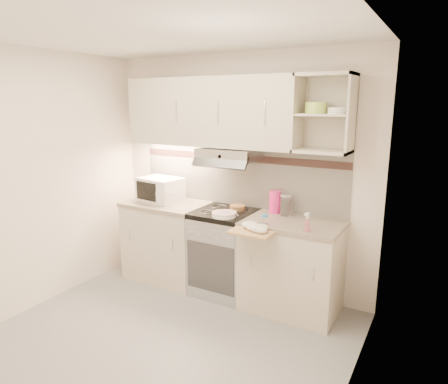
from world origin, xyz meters
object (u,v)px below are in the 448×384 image
at_px(electric_range, 225,252).
at_px(microwave, 161,189).
at_px(pink_pitcher, 275,202).
at_px(spray_bottle, 307,224).
at_px(watering_can, 160,196).
at_px(plate_stack, 224,214).
at_px(glass_jar, 286,205).
at_px(cutting_board, 254,231).

relative_size(electric_range, microwave, 1.78).
xyz_separation_m(electric_range, pink_pitcher, (0.47, 0.20, 0.56)).
relative_size(electric_range, spray_bottle, 5.02).
bearing_deg(electric_range, watering_can, -174.14).
bearing_deg(watering_can, spray_bottle, -4.71).
bearing_deg(plate_stack, glass_jar, 33.49).
distance_m(pink_pitcher, glass_jar, 0.14).
distance_m(microwave, cutting_board, 1.43).
bearing_deg(glass_jar, cutting_board, -101.34).
relative_size(microwave, plate_stack, 2.13).
distance_m(electric_range, watering_can, 0.95).
bearing_deg(glass_jar, electric_range, -165.32).
relative_size(plate_stack, pink_pitcher, 1.04).
distance_m(glass_jar, spray_bottle, 0.51).
relative_size(microwave, pink_pitcher, 2.23).
xyz_separation_m(pink_pitcher, spray_bottle, (0.48, -0.42, -0.04)).
xyz_separation_m(pink_pitcher, glass_jar, (0.14, -0.04, -0.01)).
bearing_deg(glass_jar, pink_pitcher, 163.43).
distance_m(electric_range, cutting_board, 0.75).
height_order(watering_can, cutting_board, watering_can).
distance_m(plate_stack, pink_pitcher, 0.54).
xyz_separation_m(glass_jar, cutting_board, (-0.10, -0.51, -0.14)).
bearing_deg(electric_range, microwave, 177.55).
relative_size(pink_pitcher, spray_bottle, 1.27).
bearing_deg(microwave, pink_pitcher, 13.99).
distance_m(watering_can, glass_jar, 1.41).
xyz_separation_m(electric_range, spray_bottle, (0.95, -0.22, 0.52)).
bearing_deg(spray_bottle, microwave, 177.18).
xyz_separation_m(spray_bottle, cutting_board, (-0.45, -0.13, -0.10)).
height_order(electric_range, glass_jar, glass_jar).
relative_size(watering_can, spray_bottle, 1.51).
height_order(watering_can, spray_bottle, watering_can).
height_order(electric_range, spray_bottle, spray_bottle).
relative_size(plate_stack, spray_bottle, 1.32).
bearing_deg(cutting_board, glass_jar, 78.11).
relative_size(electric_range, cutting_board, 2.35).
distance_m(watering_can, pink_pitcher, 1.28).
xyz_separation_m(microwave, plate_stack, (0.95, -0.22, -0.11)).
height_order(plate_stack, glass_jar, glass_jar).
bearing_deg(cutting_board, plate_stack, 156.30).
distance_m(microwave, plate_stack, 0.99).
relative_size(microwave, spray_bottle, 2.82).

